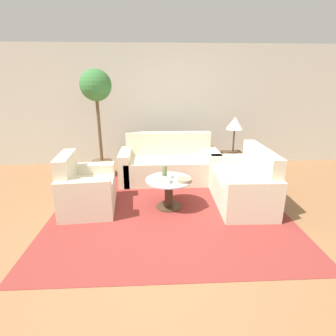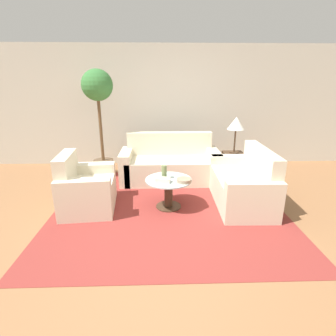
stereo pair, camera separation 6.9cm
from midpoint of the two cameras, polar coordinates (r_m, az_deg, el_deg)
ground_plane at (r=3.44m, az=-0.18°, el=-14.05°), size 14.00×14.00×0.00m
wall_back at (r=6.01m, az=-1.09°, el=13.23°), size 10.00×0.06×2.60m
rug at (r=4.08m, az=0.61°, el=-8.41°), size 3.40×3.25×0.01m
sofa_main at (r=5.09m, az=0.79°, el=0.67°), size 1.86×0.81×0.89m
armchair at (r=4.12m, az=-17.25°, el=-4.65°), size 0.82×0.98×0.86m
loveseat at (r=4.31m, az=16.81°, el=-3.56°), size 0.80×1.48×0.87m
coffee_table at (r=3.96m, az=0.62°, el=-4.67°), size 0.70×0.70×0.46m
side_table at (r=5.21m, az=14.26°, el=0.29°), size 0.37×0.37×0.55m
table_lamp at (r=5.02m, az=15.00°, el=9.14°), size 0.32×0.32×0.68m
potted_plant at (r=5.26m, az=-14.48°, el=13.34°), size 0.58×0.58×2.06m
vase at (r=3.90m, az=-0.34°, el=-0.89°), size 0.08×0.08×0.20m
bowl at (r=3.80m, az=4.03°, el=-2.68°), size 0.22×0.22×0.05m
book_stack at (r=3.78m, az=-0.60°, el=-2.64°), size 0.22×0.15×0.07m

